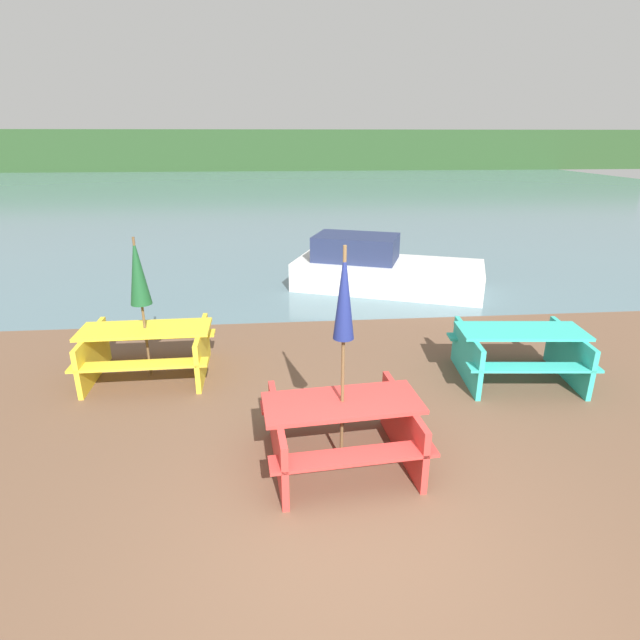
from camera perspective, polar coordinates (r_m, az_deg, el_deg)
ground_plane at (r=4.84m, az=3.85°, el=-24.10°), size 60.00×60.00×0.00m
water at (r=34.22m, az=-4.32°, el=14.56°), size 60.00×50.00×0.00m
far_treeline at (r=54.07m, az=-4.83°, el=18.76°), size 80.00×1.60×4.00m
picnic_table_red at (r=5.50m, az=2.51°, el=-11.94°), size 1.78×1.52×0.75m
picnic_table_teal at (r=7.82m, az=21.77°, el=-3.12°), size 1.90×1.54×0.78m
picnic_table_yellow at (r=7.80m, az=-19.13°, el=-2.90°), size 1.89×1.42×0.76m
umbrella_darkgreen at (r=7.45m, az=-20.12°, el=5.13°), size 0.30×0.30×2.09m
umbrella_navy at (r=4.88m, az=2.77°, el=2.50°), size 0.21×0.21×2.42m
boat at (r=11.79m, az=6.97°, el=5.76°), size 4.62×3.17×1.23m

